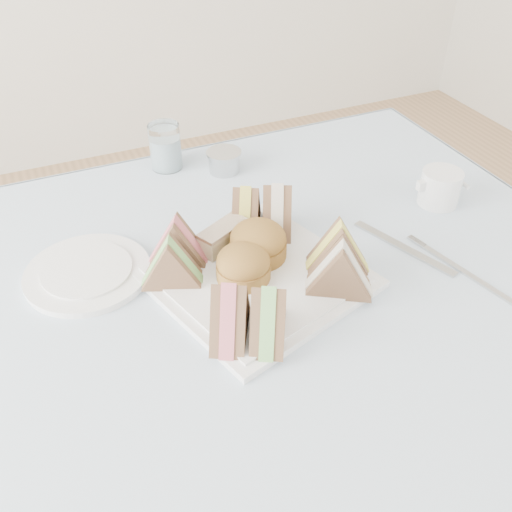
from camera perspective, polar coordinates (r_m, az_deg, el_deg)
name	(u,v)px	position (r m, az deg, el deg)	size (l,w,h in m)	color
table	(296,427)	(1.19, 4.06, -16.65)	(0.90, 0.90, 0.74)	brown
tablecloth	(307,286)	(0.91, 5.09, -2.99)	(1.02, 1.02, 0.01)	#A0B5C8
serving_plate	(256,278)	(0.91, 0.00, -2.18)	(0.30, 0.30, 0.01)	white
sandwich_fl_a	(230,309)	(0.78, -2.65, -5.29)	(0.10, 0.05, 0.09)	brown
sandwich_fl_b	(269,311)	(0.78, 1.27, -5.56)	(0.10, 0.05, 0.09)	brown
sandwich_fr_a	(339,246)	(0.90, 8.28, 0.99)	(0.10, 0.05, 0.09)	brown
sandwich_fr_b	(340,267)	(0.86, 8.43, -1.11)	(0.10, 0.05, 0.09)	brown
sandwich_bl_a	(171,261)	(0.87, -8.52, -0.49)	(0.09, 0.04, 0.08)	brown
sandwich_bl_b	(177,240)	(0.91, -7.90, 1.61)	(0.10, 0.04, 0.08)	brown
sandwich_br_a	(277,207)	(0.98, 2.11, 4.92)	(0.10, 0.05, 0.09)	brown
sandwich_br_b	(246,208)	(0.98, -1.00, 4.87)	(0.09, 0.04, 0.08)	brown
scone_left	(243,265)	(0.88, -1.28, -0.88)	(0.09, 0.09, 0.06)	brown
scone_right	(258,242)	(0.92, 0.21, 1.40)	(0.09, 0.09, 0.06)	brown
pastry_slice	(223,237)	(0.95, -3.33, 1.90)	(0.09, 0.04, 0.04)	tan
side_plate	(88,273)	(0.96, -16.50, -1.63)	(0.20, 0.20, 0.01)	white
water_glass	(165,147)	(1.20, -9.06, 10.75)	(0.06, 0.06, 0.09)	white
tea_strainer	(224,162)	(1.19, -3.20, 9.35)	(0.07, 0.07, 0.04)	#B8B8B8
knife	(403,248)	(1.01, 14.53, 0.81)	(0.02, 0.20, 0.00)	#B8B8B8
fork	(467,274)	(0.98, 20.39, -1.70)	(0.01, 0.18, 0.00)	#B8B8B8
creamer_jug	(440,188)	(1.13, 17.93, 6.52)	(0.08, 0.08, 0.07)	white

